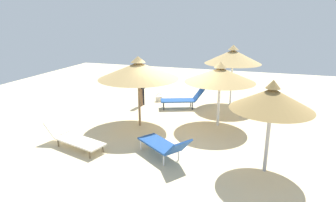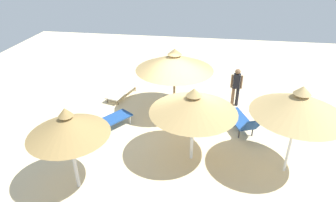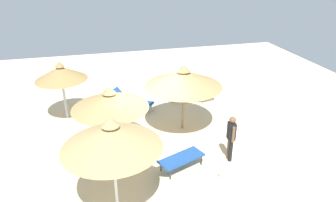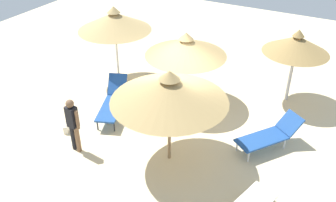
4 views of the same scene
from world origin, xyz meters
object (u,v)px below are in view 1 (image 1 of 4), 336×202
lounge_chair_front (164,145)px  handbag (159,99)px  parasol_umbrella_near_left (138,70)px  parasol_umbrella_near_right (272,99)px  lounge_chair_far_right (73,137)px  person_standing_center (142,86)px  parasol_umbrella_edge (220,75)px  parasol_umbrella_back (233,57)px  lounge_chair_far_left (184,98)px

lounge_chair_front → handbag: size_ratio=4.61×
parasol_umbrella_near_left → lounge_chair_front: (1.70, -2.19, -1.67)m
parasol_umbrella_near_right → parasol_umbrella_near_left: (-4.46, 2.04, 0.11)m
parasol_umbrella_near_right → parasol_umbrella_near_left: size_ratio=0.86×
parasol_umbrella_near_right → lounge_chair_far_right: 5.94m
person_standing_center → handbag: (0.53, 0.81, -0.77)m
parasol_umbrella_edge → parasol_umbrella_near_right: size_ratio=1.03×
person_standing_center → handbag: person_standing_center is taller
person_standing_center → lounge_chair_front: bearing=-60.3°
parasol_umbrella_back → person_standing_center: (-3.84, -1.29, -1.33)m
lounge_chair_far_right → person_standing_center: person_standing_center is taller
parasol_umbrella_near_left → parasol_umbrella_back: bearing=51.4°
parasol_umbrella_near_right → handbag: (-4.84, 5.24, -1.85)m
parasol_umbrella_near_right → parasol_umbrella_back: size_ratio=0.90×
parasol_umbrella_back → handbag: 3.95m
lounge_chair_front → parasol_umbrella_near_right: bearing=3.1°
parasol_umbrella_near_left → handbag: bearing=96.8°
parasol_umbrella_edge → lounge_chair_front: 3.62m
lounge_chair_front → lounge_chair_far_right: (-2.94, -0.16, -0.10)m
lounge_chair_far_right → person_standing_center: 4.78m
handbag → person_standing_center: bearing=-123.1°
lounge_chair_front → handbag: bearing=111.1°
parasol_umbrella_edge → person_standing_center: size_ratio=1.59×
parasol_umbrella_back → person_standing_center: parasol_umbrella_back is taller
parasol_umbrella_back → parasol_umbrella_near_left: bearing=-128.6°
parasol_umbrella_edge → handbag: (-3.15, 2.28, -1.79)m
parasol_umbrella_back → lounge_chair_front: 6.26m
lounge_chair_front → parasol_umbrella_near_left: bearing=127.8°
parasol_umbrella_edge → lounge_chair_far_left: bearing=136.6°
handbag → parasol_umbrella_near_left: bearing=-83.2°
parasol_umbrella_edge → parasol_umbrella_near_right: bearing=-60.3°
parasol_umbrella_back → lounge_chair_far_left: 2.83m
parasol_umbrella_near_left → lounge_chair_far_right: parasol_umbrella_near_left is taller
lounge_chair_front → lounge_chair_far_right: size_ratio=0.82×
parasol_umbrella_back → lounge_chair_front: bearing=-101.8°
handbag → parasol_umbrella_near_right: bearing=-47.3°
parasol_umbrella_edge → lounge_chair_far_right: bearing=-140.8°
lounge_chair_far_left → parasol_umbrella_near_right: bearing=-53.4°
parasol_umbrella_edge → lounge_chair_front: parasol_umbrella_edge is taller
person_standing_center → handbag: size_ratio=3.92×
parasol_umbrella_near_left → lounge_chair_far_left: size_ratio=1.44×
parasol_umbrella_near_left → lounge_chair_far_left: (1.05, 2.55, -1.64)m
lounge_chair_far_right → person_standing_center: size_ratio=1.43×
parasol_umbrella_near_right → parasol_umbrella_near_left: 4.91m
lounge_chair_front → parasol_umbrella_back: bearing=78.2°
parasol_umbrella_near_right → lounge_chair_far_right: (-5.69, -0.31, -1.67)m
lounge_chair_far_left → lounge_chair_far_right: 5.41m
parasol_umbrella_edge → parasol_umbrella_near_left: 2.93m
lounge_chair_far_right → parasol_umbrella_near_left: bearing=62.3°
parasol_umbrella_near_right → lounge_chair_front: parasol_umbrella_near_right is taller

